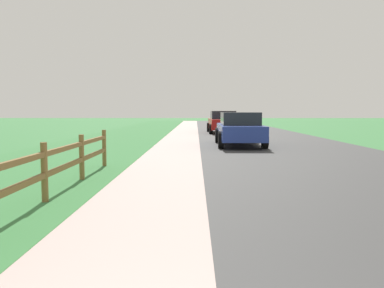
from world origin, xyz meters
name	(u,v)px	position (x,y,z in m)	size (l,w,h in m)	color
ground_plane	(198,134)	(0.00, 25.00, 0.00)	(120.00, 120.00, 0.00)	#37733C
road_asphalt	(249,133)	(3.50, 27.00, 0.00)	(7.00, 66.00, 0.01)	#393939
curb_concrete	(155,133)	(-3.00, 27.00, 0.00)	(6.00, 66.00, 0.01)	#B99F98
grass_verge	(134,133)	(-4.50, 27.00, 0.01)	(5.00, 66.00, 0.00)	#37733C
rail_fence	(15,179)	(-2.69, 4.74, 0.58)	(0.11, 10.97, 1.01)	brown
parked_suv_blue	(239,129)	(1.75, 16.83, 0.75)	(2.03, 4.98, 1.46)	navy
parked_car_red	(223,122)	(1.73, 27.09, 0.75)	(2.15, 4.85, 1.52)	maroon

